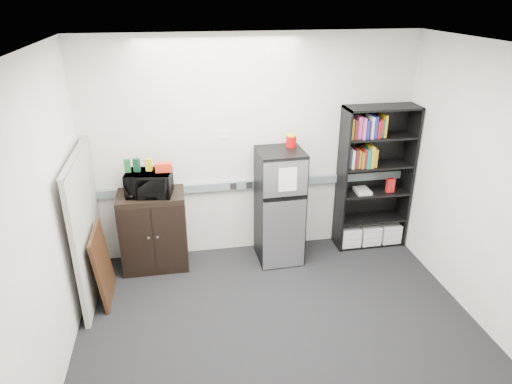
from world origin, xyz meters
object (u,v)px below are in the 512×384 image
cubicle_partition (86,227)px  cabinet (154,231)px  microwave (149,183)px  refrigerator (280,207)px  bookshelf (374,180)px

cubicle_partition → cabinet: size_ratio=1.69×
microwave → refrigerator: (1.51, -0.06, -0.39)m
cabinet → microwave: (0.00, -0.02, 0.62)m
cubicle_partition → microwave: 0.83m
bookshelf → cubicle_partition: size_ratio=1.14×
cubicle_partition → microwave: cubicle_partition is taller
refrigerator → bookshelf: bearing=5.0°
cabinet → refrigerator: size_ratio=0.68×
cubicle_partition → cabinet: 0.85m
microwave → refrigerator: 1.56m
cabinet → microwave: 0.62m
cubicle_partition → microwave: size_ratio=3.21×
cubicle_partition → cabinet: cubicle_partition is taller
microwave → bookshelf: bearing=9.9°
cabinet → microwave: bearing=-90.0°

